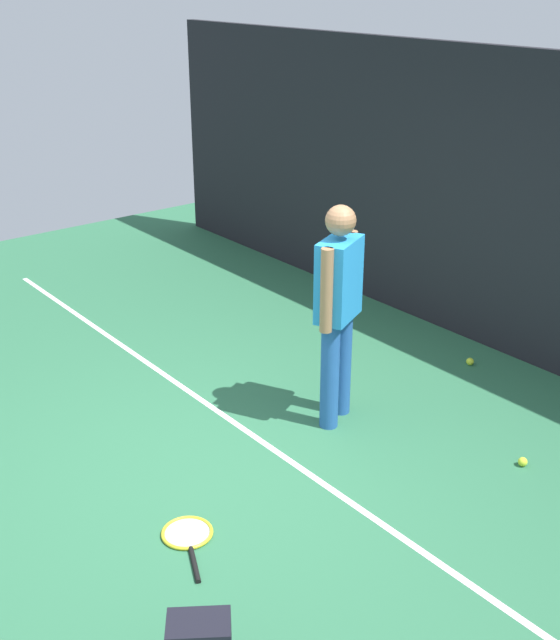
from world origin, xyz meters
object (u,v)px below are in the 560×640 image
(tennis_ball_near_player, at_px, (470,361))
(tennis_player, at_px, (338,303))
(tennis_racket, at_px, (188,536))
(tennis_ball_by_fence, at_px, (523,462))

(tennis_ball_near_player, bearing_deg, tennis_player, -92.45)
(tennis_player, distance_m, tennis_racket, 1.98)
(tennis_ball_near_player, height_order, tennis_ball_by_fence, same)
(tennis_player, height_order, tennis_ball_near_player, tennis_player)
(tennis_ball_near_player, bearing_deg, tennis_racket, -82.39)
(tennis_player, height_order, tennis_racket, tennis_player)
(tennis_ball_near_player, bearing_deg, tennis_ball_by_fence, -37.73)
(tennis_racket, bearing_deg, tennis_ball_near_player, -57.78)
(tennis_racket, distance_m, tennis_ball_near_player, 3.24)
(tennis_ball_by_fence, bearing_deg, tennis_racket, -109.88)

